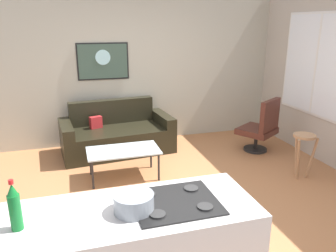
# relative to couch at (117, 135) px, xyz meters

# --- Properties ---
(ground) EXTENTS (6.40, 6.40, 0.04)m
(ground) POSITION_rel_couch_xyz_m (0.48, -1.92, -0.30)
(ground) COLOR #AC6E43
(back_wall) EXTENTS (6.40, 0.05, 2.80)m
(back_wall) POSITION_rel_couch_xyz_m (0.48, 0.51, 1.12)
(back_wall) COLOR #B0AD9A
(back_wall) RESTS_ON ground
(couch) EXTENTS (1.92, 1.06, 0.84)m
(couch) POSITION_rel_couch_xyz_m (0.00, 0.00, 0.00)
(couch) COLOR black
(couch) RESTS_ON ground
(coffee_table) EXTENTS (1.01, 0.55, 0.42)m
(coffee_table) POSITION_rel_couch_xyz_m (-0.05, -1.08, 0.11)
(coffee_table) COLOR silver
(coffee_table) RESTS_ON ground
(armchair) EXTENTS (0.77, 0.77, 0.93)m
(armchair) POSITION_rel_couch_xyz_m (2.36, -0.73, 0.16)
(armchair) COLOR black
(armchair) RESTS_ON ground
(bar_stool) EXTENTS (0.35, 0.34, 0.65)m
(bar_stool) POSITION_rel_couch_xyz_m (2.38, -1.78, 0.21)
(bar_stool) COLOR #A97952
(bar_stool) RESTS_ON ground
(soda_bottle) EXTENTS (0.07, 0.07, 0.34)m
(soda_bottle) POSITION_rel_couch_xyz_m (-1.08, -3.47, 0.77)
(soda_bottle) COLOR #14702B
(soda_bottle) RESTS_ON kitchen_counter
(mixing_bowl) EXTENTS (0.28, 0.28, 0.13)m
(mixing_bowl) POSITION_rel_couch_xyz_m (-0.34, -3.47, 0.68)
(mixing_bowl) COLOR gray
(mixing_bowl) RESTS_ON kitchen_counter
(wall_painting) EXTENTS (0.88, 0.03, 0.63)m
(wall_painting) POSITION_rel_couch_xyz_m (-0.12, 0.46, 1.22)
(wall_painting) COLOR black
(window) EXTENTS (0.03, 1.58, 1.62)m
(window) POSITION_rel_couch_xyz_m (3.07, -1.02, 1.22)
(window) COLOR silver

